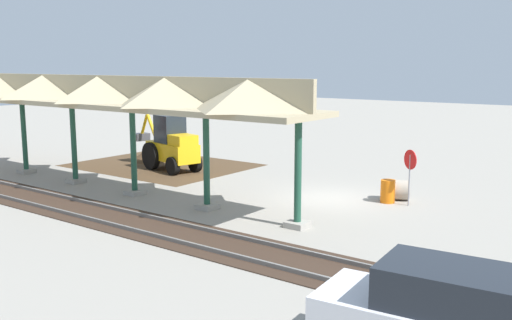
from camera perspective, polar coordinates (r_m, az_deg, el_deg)
name	(u,v)px	position (r m, az deg, el deg)	size (l,w,h in m)	color
ground_plane	(328,199)	(23.17, 7.22, -3.88)	(120.00, 120.00, 0.00)	gray
dirt_work_zone	(162,165)	(30.96, -9.38, -0.52)	(9.02, 7.00, 0.01)	#4C3823
platform_canopy	(100,92)	(25.22, -15.36, 6.54)	(21.20, 3.20, 4.90)	#9E998E
rail_tracks	(212,242)	(17.55, -4.40, -8.15)	(60.00, 2.58, 0.15)	slate
stop_sign	(410,166)	(22.39, 15.15, -0.55)	(0.65, 0.44, 2.17)	gray
backhoe	(171,145)	(29.34, -8.52, 1.45)	(5.29, 2.41, 2.82)	#EAB214
dirt_mound	(152,161)	(32.51, -10.35, -0.07)	(4.70, 4.70, 1.69)	#4C3823
concrete_pipe	(396,190)	(23.46, 13.81, -2.91)	(1.27, 1.18, 0.81)	#9E9384
distant_parked_car	(440,320)	(10.73, 17.90, -15.01)	(4.34, 2.12, 1.98)	silver
traffic_barrel	(388,191)	(22.91, 13.04, -3.06)	(0.56, 0.56, 0.90)	orange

